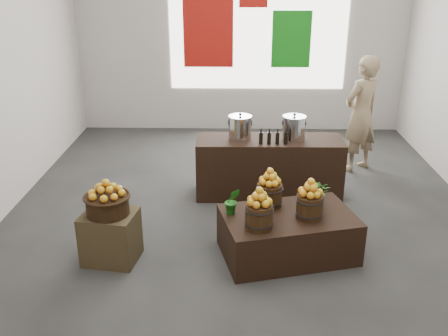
{
  "coord_description": "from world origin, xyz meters",
  "views": [
    {
      "loc": [
        -0.1,
        -5.75,
        2.96
      ],
      "look_at": [
        -0.23,
        -0.4,
        0.76
      ],
      "focal_mm": 40.0,
      "sensor_mm": 36.0,
      "label": 1
    }
  ],
  "objects_px": {
    "crate": "(111,237)",
    "display_table": "(288,234)",
    "shopper": "(361,114)",
    "stock_pot_left": "(240,128)",
    "counter": "(269,167)",
    "wicker_basket": "(108,205)",
    "stock_pot_center": "(294,128)"
  },
  "relations": [
    {
      "from": "wicker_basket",
      "to": "stock_pot_center",
      "type": "bearing_deg",
      "value": 39.35
    },
    {
      "from": "wicker_basket",
      "to": "shopper",
      "type": "distance_m",
      "value": 4.15
    },
    {
      "from": "crate",
      "to": "shopper",
      "type": "distance_m",
      "value": 4.19
    },
    {
      "from": "wicker_basket",
      "to": "display_table",
      "type": "xyz_separation_m",
      "value": [
        1.89,
        0.15,
        -0.41
      ]
    },
    {
      "from": "wicker_basket",
      "to": "counter",
      "type": "xyz_separation_m",
      "value": [
        1.78,
        1.71,
        -0.25
      ]
    },
    {
      "from": "crate",
      "to": "wicker_basket",
      "type": "xyz_separation_m",
      "value": [
        0.0,
        0.0,
        0.38
      ]
    },
    {
      "from": "display_table",
      "to": "counter",
      "type": "height_order",
      "value": "counter"
    },
    {
      "from": "display_table",
      "to": "shopper",
      "type": "height_order",
      "value": "shopper"
    },
    {
      "from": "wicker_basket",
      "to": "stock_pot_left",
      "type": "height_order",
      "value": "stock_pot_left"
    },
    {
      "from": "crate",
      "to": "display_table",
      "type": "relative_size",
      "value": 0.4
    },
    {
      "from": "display_table",
      "to": "shopper",
      "type": "distance_m",
      "value": 2.88
    },
    {
      "from": "display_table",
      "to": "stock_pot_left",
      "type": "height_order",
      "value": "stock_pot_left"
    },
    {
      "from": "wicker_basket",
      "to": "counter",
      "type": "height_order",
      "value": "counter"
    },
    {
      "from": "crate",
      "to": "display_table",
      "type": "bearing_deg",
      "value": 4.67
    },
    {
      "from": "counter",
      "to": "shopper",
      "type": "height_order",
      "value": "shopper"
    },
    {
      "from": "counter",
      "to": "stock_pot_left",
      "type": "bearing_deg",
      "value": -180.0
    },
    {
      "from": "display_table",
      "to": "shopper",
      "type": "bearing_deg",
      "value": 47.99
    },
    {
      "from": "stock_pot_left",
      "to": "crate",
      "type": "bearing_deg",
      "value": -128.96
    },
    {
      "from": "display_table",
      "to": "wicker_basket",
      "type": "bearing_deg",
      "value": 170.21
    },
    {
      "from": "counter",
      "to": "shopper",
      "type": "relative_size",
      "value": 1.11
    },
    {
      "from": "crate",
      "to": "shopper",
      "type": "relative_size",
      "value": 0.31
    },
    {
      "from": "crate",
      "to": "stock_pot_left",
      "type": "distance_m",
      "value": 2.29
    },
    {
      "from": "stock_pot_left",
      "to": "stock_pot_center",
      "type": "distance_m",
      "value": 0.71
    },
    {
      "from": "crate",
      "to": "display_table",
      "type": "height_order",
      "value": "crate"
    },
    {
      "from": "stock_pot_center",
      "to": "shopper",
      "type": "distance_m",
      "value": 1.45
    },
    {
      "from": "counter",
      "to": "shopper",
      "type": "bearing_deg",
      "value": 32.86
    },
    {
      "from": "stock_pot_left",
      "to": "stock_pot_center",
      "type": "relative_size",
      "value": 1.0
    },
    {
      "from": "stock_pot_center",
      "to": "shopper",
      "type": "height_order",
      "value": "shopper"
    },
    {
      "from": "crate",
      "to": "wicker_basket",
      "type": "distance_m",
      "value": 0.38
    },
    {
      "from": "counter",
      "to": "shopper",
      "type": "distance_m",
      "value": 1.76
    },
    {
      "from": "wicker_basket",
      "to": "stock_pot_left",
      "type": "distance_m",
      "value": 2.21
    },
    {
      "from": "counter",
      "to": "wicker_basket",
      "type": "bearing_deg",
      "value": -136.79
    }
  ]
}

